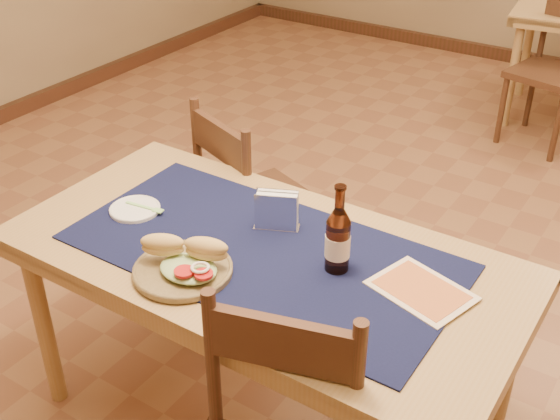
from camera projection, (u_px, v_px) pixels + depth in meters
The scene contains 11 objects.
main_table at pixel (263, 274), 2.19m from camera, with size 1.60×0.80×0.75m.
placemat at pixel (262, 251), 2.15m from camera, with size 1.20×0.60×0.01m, color #0E1234.
baseboard at pixel (367, 295), 3.08m from camera, with size 6.00×7.00×0.10m.
chair_main_far at pixel (254, 204), 2.92m from camera, with size 0.55×0.55×0.92m.
chair_back_near at pixel (555, 69), 4.28m from camera, with size 0.51×0.51×0.93m.
sandwich_plate at pixel (185, 264), 2.03m from camera, with size 0.29×0.29×0.11m.
side_plate at pixel (135, 209), 2.34m from camera, with size 0.17×0.17×0.01m.
fork at pixel (147, 208), 2.33m from camera, with size 0.15×0.04×0.00m.
beer_bottle at pixel (338, 239), 2.01m from camera, with size 0.07×0.07×0.28m.
napkin_holder at pixel (277, 212), 2.22m from camera, with size 0.15×0.11×0.13m.
menu_card at pixel (421, 290), 1.97m from camera, with size 0.31×0.26×0.01m.
Camera 1 is at (1.01, -2.25, 1.98)m, focal length 45.00 mm.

